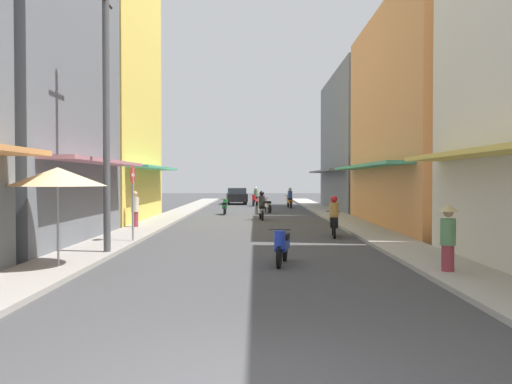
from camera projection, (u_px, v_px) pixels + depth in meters
name	position (u px, v px, depth m)	size (l,w,h in m)	color
ground_plane	(253.00, 222.00, 27.87)	(115.88, 115.88, 0.00)	#424244
sidewalk_left	(161.00, 220.00, 27.86)	(1.76, 60.67, 0.12)	#9E9991
sidewalk_right	(344.00, 220.00, 27.88)	(1.76, 60.67, 0.12)	#ADA89E
building_left_far	(86.00, 73.00, 27.82)	(7.05, 9.70, 15.48)	#EFD159
building_right_mid	(441.00, 119.00, 24.53)	(7.05, 13.64, 9.98)	#D88C4C
building_right_far	(372.00, 143.00, 38.91)	(7.05, 13.82, 9.78)	slate
motorbike_green	(224.00, 206.00, 33.50)	(0.55, 1.81, 0.96)	black
motorbike_red	(254.00, 197.00, 44.21)	(0.64, 1.78, 1.58)	black
motorbike_black	(333.00, 219.00, 20.41)	(0.55, 1.81, 1.58)	black
motorbike_blue	(281.00, 245.00, 13.73)	(0.59, 1.80, 0.96)	black
motorbike_orange	(289.00, 199.00, 41.18)	(0.55, 1.81, 1.58)	black
motorbike_silver	(261.00, 207.00, 28.99)	(0.55, 1.81, 1.58)	black
motorbike_white	(266.00, 205.00, 35.42)	(0.68, 1.77, 0.96)	black
parked_car	(236.00, 196.00, 47.58)	(2.08, 4.23, 1.45)	black
pedestrian_midway	(134.00, 210.00, 23.45)	(0.34, 0.34, 1.68)	#99333F
pedestrian_foreground	(447.00, 236.00, 12.10)	(0.44, 0.44, 1.63)	#99333F
vendor_umbrella	(57.00, 177.00, 12.76)	(2.31, 2.31, 2.49)	#99999E
utility_pole	(105.00, 116.00, 15.28)	(0.20, 1.20, 7.87)	#4C4C4F
street_sign_no_entry	(132.00, 194.00, 18.13)	(0.07, 0.60, 2.65)	gray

